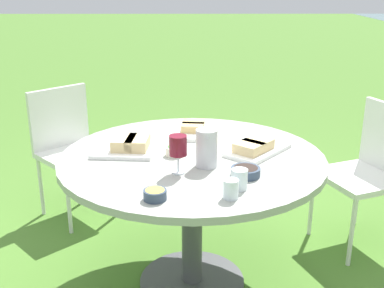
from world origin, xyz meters
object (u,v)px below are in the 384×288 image
chair_near_left (371,165)px  handbag (225,177)px  dining_table (192,176)px  water_pitcher (207,148)px  chair_near_right (70,142)px  wine_glass (178,147)px

chair_near_left → handbag: bearing=-131.7°
dining_table → water_pitcher: (0.15, 0.07, 0.21)m
chair_near_right → handbag: (-0.30, 1.11, -0.40)m
dining_table → chair_near_right: 1.22m
dining_table → chair_near_left: 1.18m
water_pitcher → wine_glass: size_ratio=1.01×
dining_table → wine_glass: size_ratio=7.43×
dining_table → wine_glass: (0.23, -0.06, 0.24)m
chair_near_left → handbag: chair_near_left is taller
chair_near_right → chair_near_left: bearing=77.3°
chair_near_right → water_pitcher: water_pitcher is taller
dining_table → chair_near_left: bearing=111.7°
water_pitcher → wine_glass: (0.08, -0.13, 0.04)m
handbag → water_pitcher: bearing=-8.6°
water_pitcher → chair_near_right: bearing=-138.3°
chair_near_left → wine_glass: bearing=-60.1°
chair_near_left → chair_near_right: 1.99m
dining_table → wine_glass: wine_glass is taller
water_pitcher → handbag: (-1.32, 0.20, -0.72)m
chair_near_left → water_pitcher: bearing=-60.3°
chair_near_left → water_pitcher: size_ratio=4.87×
dining_table → chair_near_right: chair_near_right is taller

